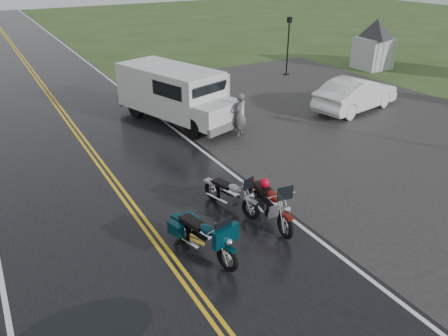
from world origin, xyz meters
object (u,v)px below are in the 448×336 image
Objects in this scene: motorcycle_silver at (251,202)px; sedan_white at (356,95)px; motorcycle_red at (286,216)px; lamp_post_far_right at (288,46)px; motorcycle_teal at (227,249)px; van_white at (193,110)px; visitor_center at (376,31)px; person_at_van at (239,115)px.

sedan_white reaches higher than motorcycle_silver.
motorcycle_red is 1.29m from motorcycle_silver.
motorcycle_silver is at bearing -130.69° from lamp_post_far_right.
motorcycle_teal is 0.37× the size of van_white.
visitor_center is 4.47× the size of lamp_post_far_right.
visitor_center is at bearing 160.71° from person_at_van.
motorcycle_silver is 0.44× the size of sedan_white.
person_at_van is (2.86, 6.99, 0.17)m from motorcycle_red.
person_at_van is 10.89m from lamp_post_far_right.
motorcycle_silver is (1.74, 1.65, -0.06)m from motorcycle_teal.
sedan_white is (8.52, -0.65, -0.45)m from van_white.
sedan_white reaches higher than motorcycle_red.
visitor_center is 16.77m from van_white.
van_white reaches higher than sedan_white.
visitor_center is 23.22m from motorcycle_teal.
motorcycle_red is at bearing -127.38° from lamp_post_far_right.
visitor_center is 3.31× the size of sedan_white.
visitor_center is at bearing -62.09° from sedan_white.
person_at_van reaches higher than motorcycle_teal.
van_white is (1.05, 7.67, 0.50)m from motorcycle_red.
sedan_white is (11.61, 7.41, 0.10)m from motorcycle_teal.
sedan_white is at bearing 138.32° from person_at_van.
motorcycle_teal is 13.77m from sedan_white.
visitor_center is at bearing 20.78° from motorcycle_teal.
motorcycle_red is at bearing -142.82° from visitor_center.
motorcycle_red is at bearing -3.01° from motorcycle_teal.
motorcycle_silver is at bearing 110.72° from motorcycle_red.
person_at_van is at bearing -137.81° from lamp_post_far_right.
van_white reaches higher than motorcycle_teal.
motorcycle_silver is 17.22m from lamp_post_far_right.
visitor_center is at bearing 0.54° from van_white.
lamp_post_far_right is (12.94, 14.67, 1.09)m from motorcycle_teal.
motorcycle_silver is 0.34× the size of van_white.
lamp_post_far_right is (11.20, 13.03, 1.16)m from motorcycle_silver.
van_white is 11.87m from lamp_post_far_right.
motorcycle_silver is at bearing -146.05° from visitor_center.
van_white is 8.56m from sedan_white.
motorcycle_red is 1.06× the size of motorcycle_teal.
visitor_center reaches higher than motorcycle_silver.
person_at_van reaches higher than motorcycle_red.
motorcycle_teal is 1.10× the size of motorcycle_silver.
van_white is (-15.90, -5.20, -1.15)m from visitor_center.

